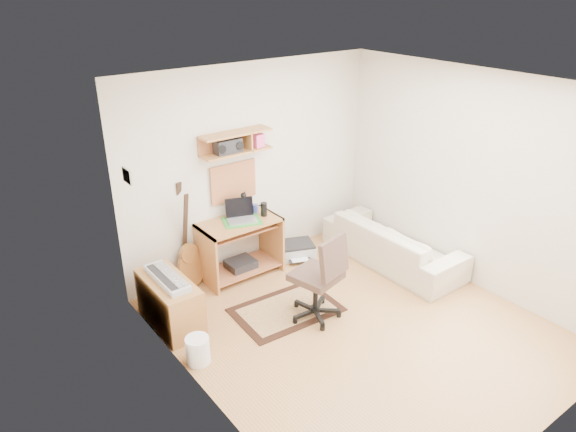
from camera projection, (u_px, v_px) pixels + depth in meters
floor at (357, 328)px, 5.80m from camera, size 3.60×4.00×0.01m
ceiling at (373, 87)px, 4.72m from camera, size 3.60×4.00×0.01m
back_wall at (252, 167)px, 6.71m from camera, size 3.60×0.01×2.60m
left_wall at (203, 277)px, 4.27m from camera, size 0.01×4.00×2.60m
right_wall at (474, 181)px, 6.25m from camera, size 0.01×4.00×2.60m
wall_shelf at (236, 143)px, 6.29m from camera, size 0.90×0.25×0.26m
cork_board at (233, 182)px, 6.59m from camera, size 0.64×0.03×0.49m
wall_photo at (127, 176)px, 5.19m from camera, size 0.02×0.20×0.15m
desk at (240, 248)px, 6.68m from camera, size 1.00×0.55×0.75m
laptop at (241, 211)px, 6.47m from camera, size 0.44×0.44×0.27m
speaker at (264, 209)px, 6.64m from camera, size 0.08×0.08×0.18m
desk_lamp at (245, 202)px, 6.66m from camera, size 0.10×0.10×0.31m
pencil_cup at (255, 209)px, 6.74m from camera, size 0.08×0.08×0.11m
boombox at (228, 146)px, 6.23m from camera, size 0.32×0.15×0.17m
rug at (286, 310)px, 6.09m from camera, size 1.23×0.86×0.02m
task_chair at (316, 276)px, 5.78m from camera, size 0.65×0.65×1.06m
cabinet at (170, 302)px, 5.76m from camera, size 0.40×0.90×0.55m
music_keyboard at (167, 278)px, 5.63m from camera, size 0.22×0.71×0.06m
guitar at (188, 237)px, 6.31m from camera, size 0.39×0.28×1.34m
waste_basket at (198, 350)px, 5.23m from camera, size 0.31×0.31×0.29m
printer at (296, 250)px, 7.25m from camera, size 0.59×0.53×0.18m
sofa at (393, 236)px, 6.96m from camera, size 0.57×1.96×0.77m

